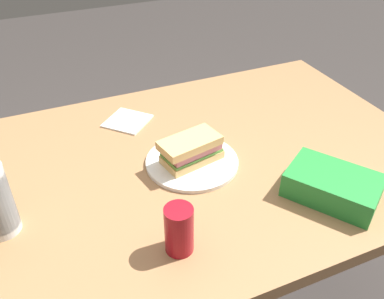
# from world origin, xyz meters

# --- Properties ---
(dining_table) EXTENTS (1.68, 0.95, 0.73)m
(dining_table) POSITION_xyz_m (0.00, 0.00, 0.64)
(dining_table) COLOR #9E7047
(dining_table) RESTS_ON ground_plane
(paper_plate) EXTENTS (0.27, 0.27, 0.01)m
(paper_plate) POSITION_xyz_m (-0.11, 0.01, 0.73)
(paper_plate) COLOR white
(paper_plate) RESTS_ON dining_table
(sandwich) EXTENTS (0.20, 0.13, 0.08)m
(sandwich) POSITION_xyz_m (-0.11, 0.02, 0.78)
(sandwich) COLOR #DBB26B
(sandwich) RESTS_ON paper_plate
(soda_can_red) EXTENTS (0.07, 0.07, 0.12)m
(soda_can_red) POSITION_xyz_m (0.04, 0.30, 0.79)
(soda_can_red) COLOR maroon
(soda_can_red) RESTS_ON dining_table
(chip_bag) EXTENTS (0.25, 0.27, 0.07)m
(chip_bag) POSITION_xyz_m (-0.39, 0.29, 0.76)
(chip_bag) COLOR #268C38
(chip_bag) RESTS_ON dining_table
(paper_napkin) EXTENTS (0.18, 0.18, 0.01)m
(paper_napkin) POSITION_xyz_m (-0.00, -0.28, 0.73)
(paper_napkin) COLOR white
(paper_napkin) RESTS_ON dining_table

